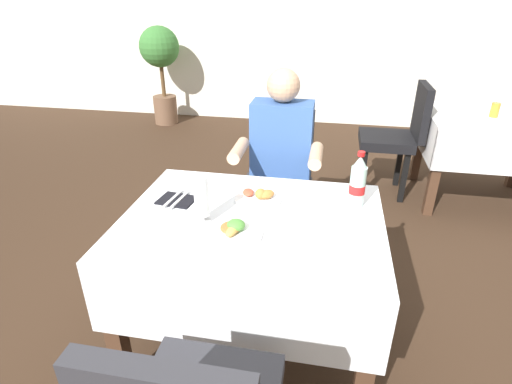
{
  "coord_description": "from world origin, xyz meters",
  "views": [
    {
      "loc": [
        0.27,
        -1.57,
        1.65
      ],
      "look_at": [
        -0.03,
        0.03,
        0.83
      ],
      "focal_mm": 28.27,
      "sensor_mm": 36.0,
      "label": 1
    }
  ],
  "objects_px": {
    "chair_far_diner_seat": "(277,179)",
    "plate_near_camera": "(232,231)",
    "background_chair_left": "(398,134)",
    "main_dining_table": "(252,250)",
    "cola_bottle_primary": "(358,183)",
    "plate_far_diner": "(259,197)",
    "potted_plant_corner": "(161,61)",
    "background_table_tumbler": "(495,110)",
    "beer_glass_left": "(202,198)",
    "seated_diner_far": "(280,163)",
    "napkin_cutlery_set": "(177,200)",
    "background_dining_table": "(487,138)"
  },
  "relations": [
    {
      "from": "plate_near_camera",
      "to": "potted_plant_corner",
      "type": "distance_m",
      "value": 4.14
    },
    {
      "from": "background_dining_table",
      "to": "background_table_tumbler",
      "type": "xyz_separation_m",
      "value": [
        -0.01,
        -0.03,
        0.24
      ]
    },
    {
      "from": "plate_near_camera",
      "to": "background_table_tumbler",
      "type": "xyz_separation_m",
      "value": [
        1.62,
        2.04,
        0.04
      ]
    },
    {
      "from": "background_chair_left",
      "to": "chair_far_diner_seat",
      "type": "bearing_deg",
      "value": -128.72
    },
    {
      "from": "background_table_tumbler",
      "to": "cola_bottle_primary",
      "type": "bearing_deg",
      "value": -123.44
    },
    {
      "from": "background_chair_left",
      "to": "background_dining_table",
      "type": "bearing_deg",
      "value": -0.0
    },
    {
      "from": "chair_far_diner_seat",
      "to": "plate_far_diner",
      "type": "bearing_deg",
      "value": -89.97
    },
    {
      "from": "plate_far_diner",
      "to": "background_chair_left",
      "type": "relative_size",
      "value": 0.23
    },
    {
      "from": "main_dining_table",
      "to": "plate_near_camera",
      "type": "xyz_separation_m",
      "value": [
        -0.05,
        -0.14,
        0.19
      ]
    },
    {
      "from": "background_dining_table",
      "to": "napkin_cutlery_set",
      "type": "bearing_deg",
      "value": -136.89
    },
    {
      "from": "plate_near_camera",
      "to": "background_table_tumbler",
      "type": "height_order",
      "value": "background_table_tumbler"
    },
    {
      "from": "napkin_cutlery_set",
      "to": "cola_bottle_primary",
      "type": "bearing_deg",
      "value": 7.61
    },
    {
      "from": "plate_far_diner",
      "to": "main_dining_table",
      "type": "bearing_deg",
      "value": -90.1
    },
    {
      "from": "cola_bottle_primary",
      "to": "potted_plant_corner",
      "type": "bearing_deg",
      "value": 125.07
    },
    {
      "from": "napkin_cutlery_set",
      "to": "potted_plant_corner",
      "type": "distance_m",
      "value": 3.79
    },
    {
      "from": "potted_plant_corner",
      "to": "beer_glass_left",
      "type": "bearing_deg",
      "value": -64.89
    },
    {
      "from": "seated_diner_far",
      "to": "potted_plant_corner",
      "type": "relative_size",
      "value": 1.01
    },
    {
      "from": "chair_far_diner_seat",
      "to": "plate_far_diner",
      "type": "height_order",
      "value": "chair_far_diner_seat"
    },
    {
      "from": "plate_near_camera",
      "to": "napkin_cutlery_set",
      "type": "distance_m",
      "value": 0.41
    },
    {
      "from": "main_dining_table",
      "to": "plate_near_camera",
      "type": "distance_m",
      "value": 0.24
    },
    {
      "from": "plate_near_camera",
      "to": "background_table_tumbler",
      "type": "bearing_deg",
      "value": 51.54
    },
    {
      "from": "main_dining_table",
      "to": "background_chair_left",
      "type": "relative_size",
      "value": 1.19
    },
    {
      "from": "main_dining_table",
      "to": "plate_near_camera",
      "type": "relative_size",
      "value": 4.56
    },
    {
      "from": "beer_glass_left",
      "to": "chair_far_diner_seat",
      "type": "bearing_deg",
      "value": 77.33
    },
    {
      "from": "beer_glass_left",
      "to": "background_chair_left",
      "type": "distance_m",
      "value": 2.29
    },
    {
      "from": "seated_diner_far",
      "to": "background_dining_table",
      "type": "height_order",
      "value": "seated_diner_far"
    },
    {
      "from": "plate_far_diner",
      "to": "napkin_cutlery_set",
      "type": "distance_m",
      "value": 0.39
    },
    {
      "from": "main_dining_table",
      "to": "beer_glass_left",
      "type": "relative_size",
      "value": 5.36
    },
    {
      "from": "cola_bottle_primary",
      "to": "napkin_cutlery_set",
      "type": "height_order",
      "value": "cola_bottle_primary"
    },
    {
      "from": "background_table_tumbler",
      "to": "background_chair_left",
      "type": "bearing_deg",
      "value": 177.24
    },
    {
      "from": "background_chair_left",
      "to": "plate_near_camera",
      "type": "bearing_deg",
      "value": -114.2
    },
    {
      "from": "main_dining_table",
      "to": "chair_far_diner_seat",
      "type": "distance_m",
      "value": 0.83
    },
    {
      "from": "chair_far_diner_seat",
      "to": "cola_bottle_primary",
      "type": "relative_size",
      "value": 3.62
    },
    {
      "from": "seated_diner_far",
      "to": "background_chair_left",
      "type": "relative_size",
      "value": 1.3
    },
    {
      "from": "main_dining_table",
      "to": "cola_bottle_primary",
      "type": "bearing_deg",
      "value": 24.43
    },
    {
      "from": "chair_far_diner_seat",
      "to": "background_chair_left",
      "type": "distance_m",
      "value": 1.41
    },
    {
      "from": "plate_far_diner",
      "to": "background_table_tumbler",
      "type": "bearing_deg",
      "value": 47.7
    },
    {
      "from": "main_dining_table",
      "to": "seated_diner_far",
      "type": "xyz_separation_m",
      "value": [
        0.03,
        0.72,
        0.14
      ]
    },
    {
      "from": "plate_far_diner",
      "to": "background_chair_left",
      "type": "bearing_deg",
      "value": 63.41
    },
    {
      "from": "chair_far_diner_seat",
      "to": "plate_near_camera",
      "type": "distance_m",
      "value": 1.0
    },
    {
      "from": "plate_far_diner",
      "to": "potted_plant_corner",
      "type": "distance_m",
      "value": 3.89
    },
    {
      "from": "background_table_tumbler",
      "to": "main_dining_table",
      "type": "bearing_deg",
      "value": -129.59
    },
    {
      "from": "main_dining_table",
      "to": "cola_bottle_primary",
      "type": "relative_size",
      "value": 4.29
    },
    {
      "from": "background_table_tumbler",
      "to": "chair_far_diner_seat",
      "type": "bearing_deg",
      "value": -145.85
    },
    {
      "from": "chair_far_diner_seat",
      "to": "seated_diner_far",
      "type": "distance_m",
      "value": 0.19
    },
    {
      "from": "napkin_cutlery_set",
      "to": "background_dining_table",
      "type": "xyz_separation_m",
      "value": [
        1.96,
        1.84,
        -0.19
      ]
    },
    {
      "from": "plate_near_camera",
      "to": "potted_plant_corner",
      "type": "xyz_separation_m",
      "value": [
        -1.85,
        3.71,
        0.06
      ]
    },
    {
      "from": "background_table_tumbler",
      "to": "plate_near_camera",
      "type": "bearing_deg",
      "value": -128.46
    },
    {
      "from": "plate_near_camera",
      "to": "napkin_cutlery_set",
      "type": "height_order",
      "value": "plate_near_camera"
    },
    {
      "from": "background_table_tumbler",
      "to": "background_dining_table",
      "type": "bearing_deg",
      "value": 75.31
    }
  ]
}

